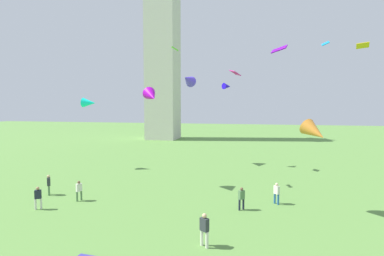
{
  "coord_description": "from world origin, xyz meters",
  "views": [
    {
      "loc": [
        6.93,
        -6.96,
        7.46
      ],
      "look_at": [
        1.02,
        18.89,
        5.53
      ],
      "focal_mm": 27.36,
      "sensor_mm": 36.0,
      "label": 1
    }
  ],
  "objects_px": {
    "person_4": "(277,192)",
    "kite_flying_6": "(188,80)",
    "kite_flying_3": "(363,45)",
    "kite_flying_2": "(235,73)",
    "person_5": "(49,184)",
    "kite_flying_1": "(325,43)",
    "person_1": "(242,197)",
    "kite_flying_5": "(279,49)",
    "person_3": "(79,190)",
    "kite_flying_7": "(175,49)",
    "kite_flying_0": "(152,96)",
    "kite_flying_8": "(89,103)",
    "person_0": "(38,197)",
    "kite_flying_9": "(315,132)",
    "monument_obelisk": "(163,39)",
    "kite_flying_4": "(227,86)",
    "person_2": "(204,228)"
  },
  "relations": [
    {
      "from": "person_0",
      "to": "kite_flying_5",
      "type": "bearing_deg",
      "value": 164.36
    },
    {
      "from": "kite_flying_0",
      "to": "kite_flying_2",
      "type": "bearing_deg",
      "value": 15.95
    },
    {
      "from": "person_4",
      "to": "kite_flying_6",
      "type": "relative_size",
      "value": 0.67
    },
    {
      "from": "kite_flying_2",
      "to": "kite_flying_6",
      "type": "xyz_separation_m",
      "value": [
        -6.13,
        1.88,
        -0.49
      ]
    },
    {
      "from": "kite_flying_0",
      "to": "kite_flying_2",
      "type": "height_order",
      "value": "kite_flying_2"
    },
    {
      "from": "kite_flying_3",
      "to": "kite_flying_4",
      "type": "height_order",
      "value": "kite_flying_3"
    },
    {
      "from": "kite_flying_3",
      "to": "person_2",
      "type": "bearing_deg",
      "value": -117.59
    },
    {
      "from": "kite_flying_3",
      "to": "kite_flying_2",
      "type": "bearing_deg",
      "value": 164.59
    },
    {
      "from": "kite_flying_2",
      "to": "kite_flying_9",
      "type": "xyz_separation_m",
      "value": [
        6.51,
        -13.49,
        -5.66
      ]
    },
    {
      "from": "kite_flying_6",
      "to": "person_4",
      "type": "bearing_deg",
      "value": -42.93
    },
    {
      "from": "person_1",
      "to": "kite_flying_7",
      "type": "xyz_separation_m",
      "value": [
        -6.6,
        5.63,
        11.91
      ]
    },
    {
      "from": "monument_obelisk",
      "to": "kite_flying_6",
      "type": "xyz_separation_m",
      "value": [
        12.75,
        -28.1,
        -12.03
      ]
    },
    {
      "from": "person_5",
      "to": "kite_flying_3",
      "type": "xyz_separation_m",
      "value": [
        25.98,
        7.72,
        11.83
      ]
    },
    {
      "from": "monument_obelisk",
      "to": "kite_flying_3",
      "type": "relative_size",
      "value": 40.93
    },
    {
      "from": "person_3",
      "to": "kite_flying_9",
      "type": "xyz_separation_m",
      "value": [
        17.54,
        1.05,
        4.84
      ]
    },
    {
      "from": "person_5",
      "to": "kite_flying_1",
      "type": "relative_size",
      "value": 1.55
    },
    {
      "from": "person_1",
      "to": "kite_flying_5",
      "type": "distance_m",
      "value": 10.92
    },
    {
      "from": "kite_flying_3",
      "to": "kite_flying_7",
      "type": "relative_size",
      "value": 0.92
    },
    {
      "from": "kite_flying_9",
      "to": "monument_obelisk",
      "type": "bearing_deg",
      "value": 84.18
    },
    {
      "from": "kite_flying_6",
      "to": "kite_flying_0",
      "type": "bearing_deg",
      "value": -82.77
    },
    {
      "from": "kite_flying_2",
      "to": "kite_flying_3",
      "type": "bearing_deg",
      "value": 97.9
    },
    {
      "from": "person_2",
      "to": "kite_flying_7",
      "type": "distance_m",
      "value": 17.39
    },
    {
      "from": "monument_obelisk",
      "to": "person_0",
      "type": "height_order",
      "value": "monument_obelisk"
    },
    {
      "from": "kite_flying_4",
      "to": "kite_flying_5",
      "type": "distance_m",
      "value": 15.79
    },
    {
      "from": "person_0",
      "to": "kite_flying_1",
      "type": "distance_m",
      "value": 27.69
    },
    {
      "from": "monument_obelisk",
      "to": "person_3",
      "type": "bearing_deg",
      "value": -80.01
    },
    {
      "from": "monument_obelisk",
      "to": "kite_flying_7",
      "type": "bearing_deg",
      "value": -69.92
    },
    {
      "from": "person_0",
      "to": "kite_flying_4",
      "type": "bearing_deg",
      "value": -150.95
    },
    {
      "from": "kite_flying_7",
      "to": "kite_flying_1",
      "type": "bearing_deg",
      "value": -95.43
    },
    {
      "from": "kite_flying_5",
      "to": "monument_obelisk",
      "type": "bearing_deg",
      "value": -40.59
    },
    {
      "from": "person_0",
      "to": "kite_flying_7",
      "type": "distance_m",
      "value": 16.75
    },
    {
      "from": "kite_flying_4",
      "to": "person_1",
      "type": "bearing_deg",
      "value": 141.54
    },
    {
      "from": "person_5",
      "to": "kite_flying_5",
      "type": "relative_size",
      "value": 1.47
    },
    {
      "from": "person_2",
      "to": "kite_flying_3",
      "type": "height_order",
      "value": "kite_flying_3"
    },
    {
      "from": "kite_flying_3",
      "to": "kite_flying_8",
      "type": "relative_size",
      "value": 0.67
    },
    {
      "from": "person_3",
      "to": "kite_flying_5",
      "type": "bearing_deg",
      "value": -53.83
    },
    {
      "from": "kite_flying_1",
      "to": "kite_flying_6",
      "type": "xyz_separation_m",
      "value": [
        -14.88,
        6.61,
        -2.47
      ]
    },
    {
      "from": "person_4",
      "to": "kite_flying_9",
      "type": "bearing_deg",
      "value": -167.68
    },
    {
      "from": "person_4",
      "to": "kite_flying_1",
      "type": "height_order",
      "value": "kite_flying_1"
    },
    {
      "from": "kite_flying_2",
      "to": "kite_flying_6",
      "type": "distance_m",
      "value": 6.43
    },
    {
      "from": "person_5",
      "to": "person_0",
      "type": "bearing_deg",
      "value": -10.91
    },
    {
      "from": "kite_flying_3",
      "to": "kite_flying_5",
      "type": "height_order",
      "value": "kite_flying_3"
    },
    {
      "from": "person_5",
      "to": "kite_flying_6",
      "type": "distance_m",
      "value": 20.29
    },
    {
      "from": "kite_flying_2",
      "to": "kite_flying_7",
      "type": "xyz_separation_m",
      "value": [
        -4.96,
        -8.11,
        1.45
      ]
    },
    {
      "from": "person_3",
      "to": "kite_flying_7",
      "type": "bearing_deg",
      "value": -13.8
    },
    {
      "from": "person_0",
      "to": "kite_flying_4",
      "type": "relative_size",
      "value": 1.22
    },
    {
      "from": "kite_flying_4",
      "to": "person_2",
      "type": "bearing_deg",
      "value": 134.62
    },
    {
      "from": "kite_flying_4",
      "to": "kite_flying_6",
      "type": "relative_size",
      "value": 0.55
    },
    {
      "from": "person_4",
      "to": "kite_flying_4",
      "type": "distance_m",
      "value": 17.4
    },
    {
      "from": "person_4",
      "to": "kite_flying_6",
      "type": "distance_m",
      "value": 19.86
    }
  ]
}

